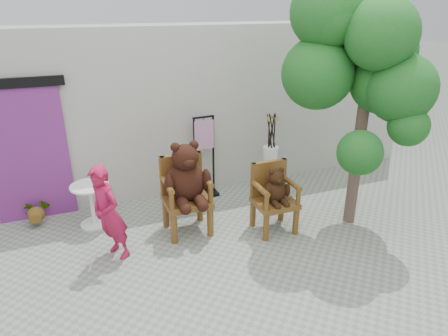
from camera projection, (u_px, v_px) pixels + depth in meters
name	position (u px, v px, depth m)	size (l,w,h in m)	color
ground_plane	(269.00, 263.00, 5.54)	(60.00, 60.00, 0.00)	gray
back_wall	(198.00, 107.00, 7.63)	(9.00, 1.00, 3.00)	#AFADA4
doorway	(28.00, 152.00, 6.30)	(1.40, 0.11, 2.33)	#732775
chair_big	(186.00, 182.00, 6.01)	(0.71, 0.78, 1.49)	#523211
chair_small	(274.00, 192.00, 6.15)	(0.62, 0.57, 1.08)	#523211
person	(109.00, 213.00, 5.39)	(0.52, 0.34, 1.42)	#AC1541
cafe_table	(91.00, 200.00, 6.33)	(0.60, 0.60, 0.70)	white
display_stand	(204.00, 166.00, 7.29)	(0.47, 0.37, 1.51)	black
stool_bucket	(271.00, 155.00, 7.62)	(0.32, 0.32, 1.45)	white
tree	(361.00, 60.00, 5.60)	(2.13, 1.81, 3.73)	#433128
potted_plant	(37.00, 211.00, 6.46)	(0.40, 0.35, 0.45)	#114017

